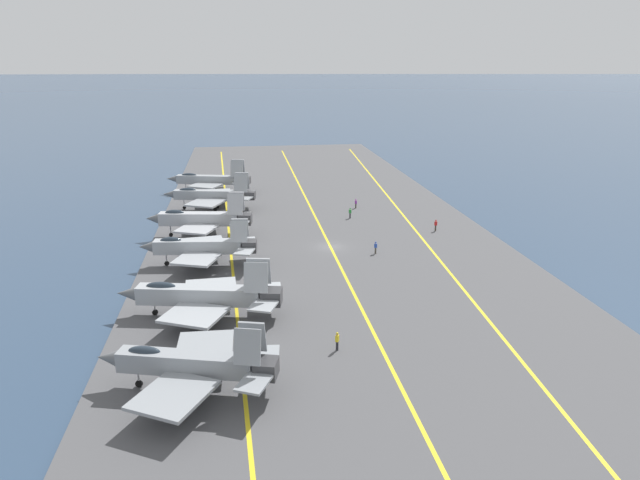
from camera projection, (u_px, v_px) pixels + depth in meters
ground_plane at (330, 249)px, 82.06m from camera, size 2000.00×2000.00×0.00m
carrier_deck at (330, 248)px, 82.00m from camera, size 201.32×51.57×0.40m
deck_stripe_foul_line at (425, 243)px, 83.83m from camera, size 180.81×12.46×0.01m
deck_stripe_centerline at (330, 247)px, 81.93m from camera, size 181.19×0.36×0.01m
deck_stripe_edge_line at (231, 251)px, 80.04m from camera, size 181.07×7.31×0.01m
parked_jet_nearest at (190, 364)px, 45.72m from camera, size 13.73×15.16×6.21m
parked_jet_second at (202, 295)px, 59.20m from camera, size 12.94×17.42×6.37m
parked_jet_third at (200, 247)px, 73.87m from camera, size 12.49×15.34×6.14m
parked_jet_fourth at (201, 219)px, 85.74m from camera, size 12.47×16.06×6.86m
parked_jet_fifth at (211, 195)px, 101.31m from camera, size 14.19×16.67×6.71m
parked_jet_sixth at (210, 180)px, 114.62m from camera, size 11.86×17.20×6.69m
crew_purple_vest at (356, 203)px, 102.83m from camera, size 0.35×0.43×1.69m
crew_blue_vest at (376, 247)px, 78.79m from camera, size 0.29×0.40×1.75m
crew_red_vest at (436, 225)px, 89.12m from camera, size 0.34×0.43×1.83m
crew_green_vest at (350, 213)px, 96.25m from camera, size 0.46×0.44×1.81m
crew_yellow_vest at (337, 340)px, 52.61m from camera, size 0.46×0.42×1.85m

